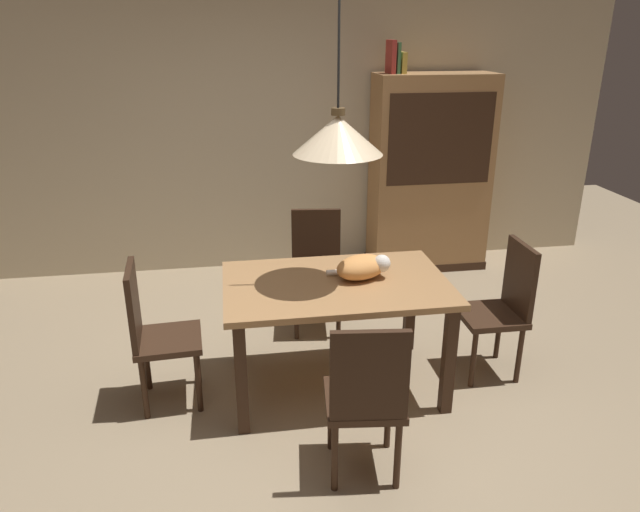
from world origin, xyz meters
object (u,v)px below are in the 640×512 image
Objects in this scene: book_yellow_short at (402,63)px; chair_near_front at (366,395)px; book_green_slim at (396,58)px; hutch_bookcase at (430,178)px; dining_table at (336,296)px; chair_left_side at (154,330)px; chair_right_side at (502,304)px; pendant_lamp at (338,134)px; cat_sleeping at (363,267)px; book_red_tall at (391,57)px; chair_far_back at (316,265)px.

chair_near_front is at bearing -108.46° from book_yellow_short.
hutch_bookcase is at bearing -0.23° from book_green_slim.
dining_table is 1.51× the size of chair_left_side.
chair_right_side is (1.13, -0.00, -0.14)m from dining_table.
book_green_slim is at bearing 44.26° from chair_left_side.
chair_left_side is at bearing -179.75° from pendant_lamp.
dining_table is at bearing 104.04° from pendant_lamp.
cat_sleeping is (1.30, 0.04, 0.32)m from chair_left_side.
hutch_bookcase is (2.40, 1.96, 0.38)m from chair_left_side.
pendant_lamp is 4.64× the size of book_red_tall.
chair_near_front is 1.44m from chair_right_side.
chair_near_front is at bearing -90.60° from chair_far_back.
pendant_lamp reaches higher than book_red_tall.
cat_sleeping is 2.35m from book_yellow_short.
chair_far_back is at bearing -127.48° from book_red_tall.
pendant_lamp reaches higher than cat_sleeping.
hutch_bookcase is at bearing -0.26° from book_yellow_short.
chair_far_back is at bearing 89.39° from dining_table.
book_green_slim is (-0.38, 0.00, 1.09)m from hutch_bookcase.
chair_right_side is 0.50× the size of hutch_bookcase.
dining_table is at bearing 89.42° from chair_near_front.
pendant_lamp reaches higher than chair_far_back.
book_yellow_short is (0.93, 1.08, 1.43)m from chair_far_back.
chair_left_side is (-1.14, -0.88, 0.00)m from chair_far_back.
book_red_tall is at bearing 44.96° from chair_left_side.
book_red_tall reaches higher than book_green_slim.
book_red_tall is at bearing 180.00° from book_yellow_short.
pendant_lamp is 2.19m from book_yellow_short.
book_red_tall is 1.40× the size of book_yellow_short.
book_red_tall reaches higher than cat_sleeping.
dining_table is 1.51× the size of chair_right_side.
book_yellow_short is (0.94, 1.96, 1.29)m from dining_table.
chair_near_front is 2.28× the size of cat_sleeping.
chair_far_back reaches higher than dining_table.
dining_table is 1.51× the size of chair_far_back.
book_green_slim reaches higher than hutch_bookcase.
cat_sleeping is 2.35m from book_red_tall.
chair_right_side is 2.43m from book_yellow_short.
chair_far_back is 1.45m from pendant_lamp.
dining_table is 1.14m from chair_right_side.
dining_table is 5.38× the size of book_green_slim.
pendant_lamp reaches higher than chair_left_side.
chair_near_front and chair_right_side have the same top height.
chair_near_front is at bearing -114.25° from hutch_bookcase.
chair_far_back is 0.92m from cat_sleeping.
chair_right_side is at bearing -1.95° from cat_sleeping.
book_yellow_short reaches higher than dining_table.
chair_right_side is at bearing -84.46° from book_yellow_short.
pendant_lamp is at bearing -122.94° from hutch_bookcase.
pendant_lamp is (0.01, 0.88, 1.15)m from chair_near_front.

